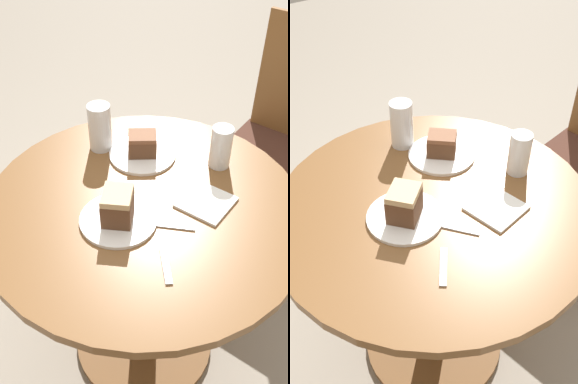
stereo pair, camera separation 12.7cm
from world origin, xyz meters
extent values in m
plane|color=gray|center=(0.00, 0.00, 0.00)|extent=(8.00, 8.00, 0.00)
cylinder|color=brown|center=(0.00, 0.00, 0.01)|extent=(0.53, 0.53, 0.03)
cylinder|color=brown|center=(0.00, 0.00, 0.38)|extent=(0.10, 0.10, 0.70)
cylinder|color=brown|center=(0.00, 0.00, 0.74)|extent=(0.93, 0.93, 0.03)
cylinder|color=brown|center=(-0.22, 0.56, 0.22)|extent=(0.04, 0.04, 0.44)
cylinder|color=brown|center=(-0.30, 0.98, 0.22)|extent=(0.04, 0.04, 0.44)
cylinder|color=white|center=(0.01, -0.10, 0.76)|extent=(0.22, 0.22, 0.01)
cylinder|color=white|center=(-0.17, 0.15, 0.76)|extent=(0.22, 0.22, 0.01)
cube|color=brown|center=(0.01, -0.10, 0.80)|extent=(0.12, 0.12, 0.07)
cube|color=tan|center=(0.01, -0.10, 0.85)|extent=(0.12, 0.12, 0.02)
cube|color=brown|center=(-0.17, 0.15, 0.80)|extent=(0.11, 0.12, 0.06)
cube|color=brown|center=(-0.17, 0.15, 0.83)|extent=(0.11, 0.11, 0.01)
cylinder|color=beige|center=(-0.30, 0.08, 0.81)|extent=(0.07, 0.07, 0.11)
cylinder|color=white|center=(-0.30, 0.08, 0.84)|extent=(0.07, 0.07, 0.16)
cylinder|color=silver|center=(0.03, 0.29, 0.80)|extent=(0.06, 0.06, 0.09)
cylinder|color=white|center=(0.03, 0.29, 0.83)|extent=(0.07, 0.07, 0.14)
cube|color=white|center=(0.12, 0.13, 0.76)|extent=(0.16, 0.16, 0.01)
cube|color=silver|center=(0.11, -0.02, 0.76)|extent=(0.14, 0.11, 0.00)
cube|color=silver|center=(0.21, -0.12, 0.76)|extent=(0.11, 0.09, 0.00)
camera|label=1|loc=(0.70, -0.64, 1.64)|focal=42.00mm
camera|label=2|loc=(0.78, -0.54, 1.64)|focal=42.00mm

